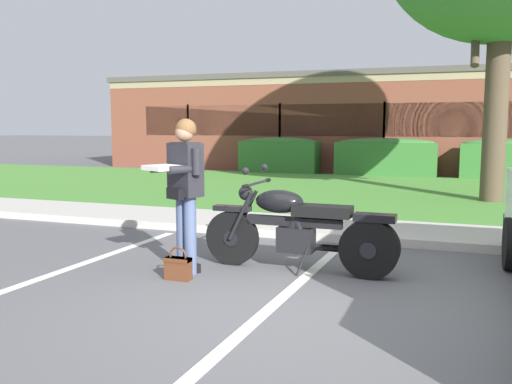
{
  "coord_description": "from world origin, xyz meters",
  "views": [
    {
      "loc": [
        1.31,
        -4.78,
        1.63
      ],
      "look_at": [
        -0.86,
        1.19,
        0.85
      ],
      "focal_mm": 38.1,
      "sensor_mm": 36.0,
      "label": 1
    }
  ],
  "objects_px": {
    "rider_person": "(184,183)",
    "hedge_center_right": "(508,159)",
    "handbag": "(178,266)",
    "hedge_center_left": "(386,156)",
    "motorcycle": "(306,229)",
    "hedge_left": "(279,154)",
    "brick_building": "(400,123)"
  },
  "relations": [
    {
      "from": "motorcycle",
      "to": "hedge_center_left",
      "type": "relative_size",
      "value": 0.71
    },
    {
      "from": "hedge_center_left",
      "to": "hedge_center_right",
      "type": "distance_m",
      "value": 3.56
    },
    {
      "from": "handbag",
      "to": "hedge_left",
      "type": "xyz_separation_m",
      "value": [
        -2.9,
        12.73,
        0.51
      ]
    },
    {
      "from": "handbag",
      "to": "hedge_center_left",
      "type": "xyz_separation_m",
      "value": [
        0.66,
        12.73,
        0.51
      ]
    },
    {
      "from": "rider_person",
      "to": "motorcycle",
      "type": "bearing_deg",
      "value": 22.4
    },
    {
      "from": "hedge_center_left",
      "to": "motorcycle",
      "type": "bearing_deg",
      "value": -87.48
    },
    {
      "from": "rider_person",
      "to": "brick_building",
      "type": "bearing_deg",
      "value": 88.3
    },
    {
      "from": "rider_person",
      "to": "hedge_center_right",
      "type": "xyz_separation_m",
      "value": [
        4.28,
        12.46,
        -0.36
      ]
    },
    {
      "from": "hedge_left",
      "to": "hedge_center_right",
      "type": "height_order",
      "value": "same"
    },
    {
      "from": "handbag",
      "to": "brick_building",
      "type": "xyz_separation_m",
      "value": [
        0.51,
        19.19,
        1.61
      ]
    },
    {
      "from": "hedge_left",
      "to": "brick_building",
      "type": "relative_size",
      "value": 0.12
    },
    {
      "from": "handbag",
      "to": "brick_building",
      "type": "relative_size",
      "value": 0.02
    },
    {
      "from": "hedge_left",
      "to": "hedge_center_right",
      "type": "bearing_deg",
      "value": 0.0
    },
    {
      "from": "motorcycle",
      "to": "hedge_left",
      "type": "xyz_separation_m",
      "value": [
        -4.09,
        11.95,
        0.17
      ]
    },
    {
      "from": "rider_person",
      "to": "handbag",
      "type": "relative_size",
      "value": 4.74
    },
    {
      "from": "hedge_left",
      "to": "motorcycle",
      "type": "bearing_deg",
      "value": -71.12
    },
    {
      "from": "hedge_left",
      "to": "hedge_center_left",
      "type": "xyz_separation_m",
      "value": [
        3.56,
        0.0,
        0.0
      ]
    },
    {
      "from": "rider_person",
      "to": "hedge_center_right",
      "type": "height_order",
      "value": "rider_person"
    },
    {
      "from": "rider_person",
      "to": "hedge_center_left",
      "type": "height_order",
      "value": "rider_person"
    },
    {
      "from": "brick_building",
      "to": "hedge_center_right",
      "type": "bearing_deg",
      "value": -60.09
    },
    {
      "from": "handbag",
      "to": "hedge_center_right",
      "type": "relative_size",
      "value": 0.13
    },
    {
      "from": "motorcycle",
      "to": "hedge_left",
      "type": "bearing_deg",
      "value": 108.88
    },
    {
      "from": "handbag",
      "to": "hedge_left",
      "type": "height_order",
      "value": "hedge_left"
    },
    {
      "from": "motorcycle",
      "to": "hedge_center_left",
      "type": "bearing_deg",
      "value": 92.52
    },
    {
      "from": "handbag",
      "to": "brick_building",
      "type": "distance_m",
      "value": 19.27
    },
    {
      "from": "motorcycle",
      "to": "brick_building",
      "type": "bearing_deg",
      "value": 92.11
    },
    {
      "from": "motorcycle",
      "to": "hedge_left",
      "type": "distance_m",
      "value": 12.63
    },
    {
      "from": "motorcycle",
      "to": "hedge_center_right",
      "type": "distance_m",
      "value": 12.33
    },
    {
      "from": "hedge_center_right",
      "to": "hedge_center_left",
      "type": "bearing_deg",
      "value": 180.0
    },
    {
      "from": "brick_building",
      "to": "rider_person",
      "type": "bearing_deg",
      "value": -91.7
    },
    {
      "from": "hedge_left",
      "to": "hedge_center_left",
      "type": "relative_size",
      "value": 0.85
    },
    {
      "from": "rider_person",
      "to": "brick_building",
      "type": "xyz_separation_m",
      "value": [
        0.56,
        18.92,
        0.75
      ]
    }
  ]
}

